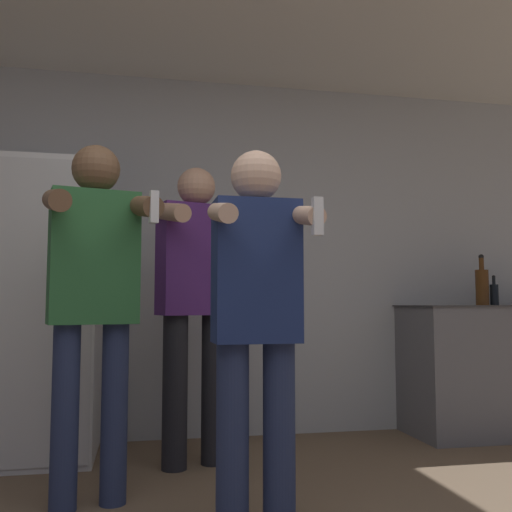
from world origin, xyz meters
The scene contains 8 objects.
wall_back centered at (0.00, 2.70, 1.27)m, with size 7.00×0.06×2.55m.
refrigerator centered at (-1.03, 2.33, 0.90)m, with size 0.76×0.71×1.79m.
counter centered at (2.07, 2.37, 0.46)m, with size 1.20×0.62×0.92m.
bottle_dark_rum centered at (2.01, 2.33, 1.06)m, with size 0.09×0.09×0.37m.
bottle_amber_bourbon centered at (2.10, 2.33, 1.00)m, with size 0.06×0.06×0.22m.
person_woman_foreground centered at (0.07, 0.91, 0.89)m, with size 0.41×0.43×1.57m.
person_man_side centered at (-0.61, 1.41, 1.02)m, with size 0.55×0.57×1.69m.
person_spectator_back centered at (-0.08, 1.98, 1.01)m, with size 0.59×0.55×1.74m.
Camera 1 is at (-0.39, -1.37, 0.93)m, focal length 40.00 mm.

